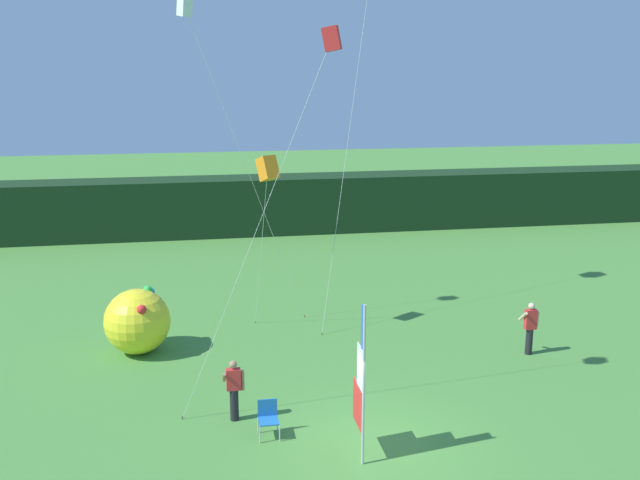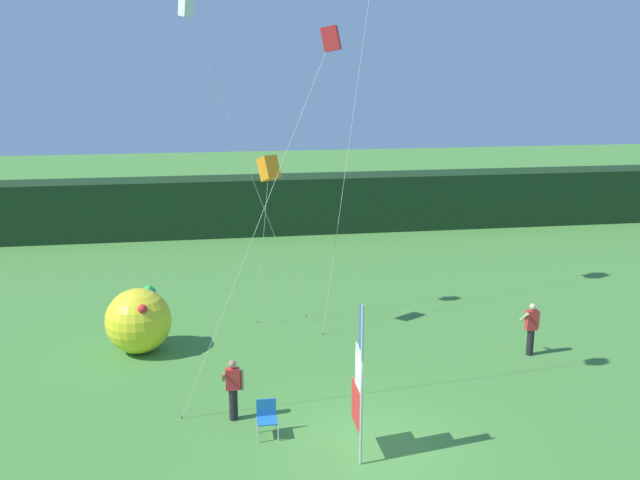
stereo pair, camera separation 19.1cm
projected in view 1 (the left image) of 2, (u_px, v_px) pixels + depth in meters
The scene contains 10 objects.
ground_plane at pixel (373, 446), 17.18m from camera, with size 120.00×120.00×0.00m, color #478438.
distant_treeline at pixel (270, 205), 38.71m from camera, with size 80.00×2.40×3.00m, color black.
banner_flag at pixel (361, 384), 16.26m from camera, with size 0.06×1.03×3.81m.
person_near_banner at pixel (234, 389), 18.25m from camera, with size 0.55×0.48×1.61m.
person_mid_field at pixel (530, 327), 22.42m from camera, with size 0.55×0.48×1.68m.
inflatable_balloon at pixel (137, 321), 22.52m from camera, with size 2.05×2.05×2.06m.
folding_chair at pixel (268, 416), 17.56m from camera, with size 0.51×0.51×0.89m.
kite_orange_box_0 at pixel (268, 169), 22.96m from camera, with size 0.81×1.60×6.04m.
kite_red_box_1 at pixel (330, 43), 17.00m from camera, with size 4.17×0.50×9.72m.
kite_white_box_3 at pixel (186, 12), 22.32m from camera, with size 4.05×0.82×10.82m.
Camera 1 is at (-3.91, -15.07, 8.85)m, focal length 40.57 mm.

